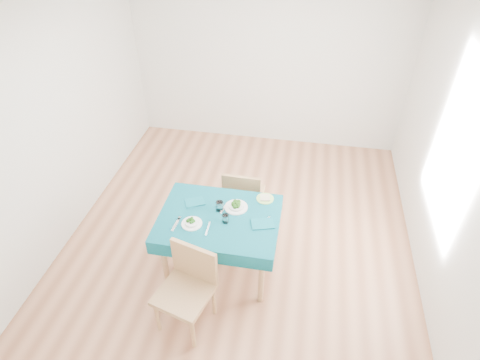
% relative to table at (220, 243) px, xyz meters
% --- Properties ---
extents(room_shell, '(4.02, 4.52, 2.73)m').
position_rel_table_xyz_m(room_shell, '(0.12, 0.51, 0.97)').
color(room_shell, '#935A3D').
rests_on(room_shell, ground).
extents(table, '(1.19, 0.90, 0.76)m').
position_rel_table_xyz_m(table, '(0.00, 0.00, 0.00)').
color(table, '#074955').
rests_on(table, ground).
extents(chair_near, '(0.59, 0.62, 1.17)m').
position_rel_table_xyz_m(chair_near, '(-0.17, -0.71, 0.20)').
color(chair_near, '#9C7449').
rests_on(chair_near, ground).
extents(chair_far, '(0.44, 0.49, 1.09)m').
position_rel_table_xyz_m(chair_far, '(0.13, 0.77, 0.17)').
color(chair_far, '#9C7449').
rests_on(chair_far, ground).
extents(bowl_near, '(0.20, 0.20, 0.06)m').
position_rel_table_xyz_m(bowl_near, '(-0.24, -0.14, 0.41)').
color(bowl_near, white).
rests_on(bowl_near, table).
extents(bowl_far, '(0.24, 0.24, 0.07)m').
position_rel_table_xyz_m(bowl_far, '(0.14, 0.17, 0.42)').
color(bowl_far, white).
rests_on(bowl_far, table).
extents(fork_near, '(0.04, 0.19, 0.00)m').
position_rel_table_xyz_m(fork_near, '(-0.39, -0.18, 0.38)').
color(fork_near, silver).
rests_on(fork_near, table).
extents(knife_near, '(0.02, 0.19, 0.00)m').
position_rel_table_xyz_m(knife_near, '(-0.07, -0.18, 0.38)').
color(knife_near, silver).
rests_on(knife_near, table).
extents(fork_far, '(0.05, 0.16, 0.00)m').
position_rel_table_xyz_m(fork_far, '(0.02, 0.13, 0.38)').
color(fork_far, silver).
rests_on(fork_far, table).
extents(knife_far, '(0.12, 0.22, 0.00)m').
position_rel_table_xyz_m(knife_far, '(0.44, -0.01, 0.38)').
color(knife_far, silver).
rests_on(knife_far, table).
extents(napkin_near, '(0.24, 0.21, 0.01)m').
position_rel_table_xyz_m(napkin_near, '(-0.29, 0.17, 0.38)').
color(napkin_near, '#0B525E').
rests_on(napkin_near, table).
extents(napkin_far, '(0.25, 0.21, 0.01)m').
position_rel_table_xyz_m(napkin_far, '(0.44, -0.02, 0.39)').
color(napkin_far, '#0B525E').
rests_on(napkin_far, table).
extents(tumbler_center, '(0.08, 0.08, 0.10)m').
position_rel_table_xyz_m(tumbler_center, '(-0.01, 0.11, 0.43)').
color(tumbler_center, white).
rests_on(tumbler_center, table).
extents(tumbler_side, '(0.07, 0.07, 0.09)m').
position_rel_table_xyz_m(tumbler_side, '(0.08, -0.05, 0.42)').
color(tumbler_side, white).
rests_on(tumbler_side, table).
extents(side_plate, '(0.18, 0.18, 0.01)m').
position_rel_table_xyz_m(side_plate, '(0.42, 0.36, 0.38)').
color(side_plate, '#A9E06D').
rests_on(side_plate, table).
extents(bread_slice, '(0.12, 0.12, 0.02)m').
position_rel_table_xyz_m(bread_slice, '(0.42, 0.36, 0.40)').
color(bread_slice, beige).
rests_on(bread_slice, side_plate).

